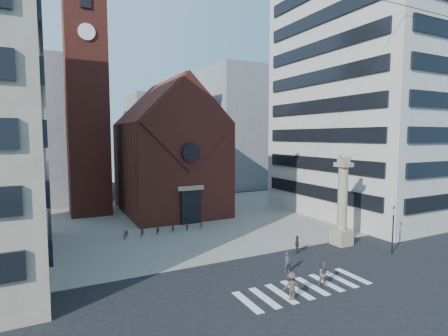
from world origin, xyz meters
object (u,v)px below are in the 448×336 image
(pedestrian_1, at_px, (324,275))
(pedestrian_2, at_px, (297,244))
(pedestrian_0, at_px, (288,262))
(lion_column, at_px, (342,209))
(scooter_0, at_px, (126,233))
(traffic_light, at_px, (393,229))

(pedestrian_1, relative_size, pedestrian_2, 1.13)
(pedestrian_0, bearing_deg, pedestrian_2, 46.42)
(lion_column, bearing_deg, pedestrian_0, -160.02)
(pedestrian_2, relative_size, scooter_0, 0.97)
(lion_column, relative_size, pedestrian_2, 5.50)
(pedestrian_2, bearing_deg, pedestrian_0, 154.58)
(scooter_0, bearing_deg, traffic_light, -14.79)
(pedestrian_1, height_order, scooter_0, pedestrian_1)
(pedestrian_2, height_order, scooter_0, pedestrian_2)
(pedestrian_1, distance_m, scooter_0, 20.54)
(traffic_light, bearing_deg, pedestrian_1, -166.23)
(pedestrian_1, distance_m, pedestrian_2, 7.09)
(pedestrian_2, bearing_deg, lion_column, -68.02)
(traffic_light, height_order, scooter_0, traffic_light)
(pedestrian_1, bearing_deg, scooter_0, 143.37)
(pedestrian_0, xyz_separation_m, pedestrian_1, (0.63, -3.29, 0.11))
(pedestrian_2, bearing_deg, traffic_light, -96.72)
(pedestrian_0, relative_size, pedestrian_1, 0.88)
(scooter_0, bearing_deg, pedestrian_0, -34.86)
(traffic_light, xyz_separation_m, pedestrian_0, (-10.78, 0.80, -1.51))
(lion_column, relative_size, pedestrian_0, 5.58)
(lion_column, relative_size, scooter_0, 5.31)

